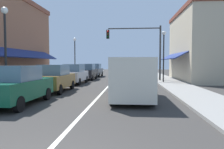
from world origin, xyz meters
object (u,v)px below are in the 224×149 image
Objects in this scene: parked_car_far_left at (87,72)px; street_lamp_left_far at (75,51)px; traffic_signal_mast_arm at (141,43)px; parked_car_nearest_left at (17,85)px; van_in_lane at (132,77)px; parked_car_distant_left at (95,70)px; street_lamp_right_mid at (164,48)px; street_lamp_left_near at (5,37)px; parked_car_third_left at (74,74)px; parked_car_second_left at (54,78)px.

street_lamp_left_far reaches higher than parked_car_far_left.
traffic_signal_mast_arm is at bearing -28.12° from street_lamp_left_far.
van_in_lane reaches higher than parked_car_nearest_left.
van_in_lane is at bearing -73.38° from parked_car_distant_left.
van_in_lane is at bearing -108.15° from street_lamp_right_mid.
traffic_signal_mast_arm is 2.92m from street_lamp_right_mid.
traffic_signal_mast_arm is (5.89, -1.51, 3.02)m from parked_car_far_left.
parked_car_far_left is 13.08m from street_lamp_left_near.
parked_car_third_left is 0.73× the size of traffic_signal_mast_arm.
parked_car_far_left is at bearing -88.73° from parked_car_distant_left.
parked_car_second_left is 10.92m from traffic_signal_mast_arm.
parked_car_third_left is 8.22m from street_lamp_left_far.
parked_car_second_left and parked_car_third_left have the same top height.
traffic_signal_mast_arm is at bearing 54.95° from parked_car_second_left.
parked_car_far_left is at bearing 88.68° from parked_car_third_left.
parked_car_far_left and parked_car_distant_left have the same top height.
parked_car_far_left is 0.79× the size of van_in_lane.
van_in_lane is 9.78m from street_lamp_right_mid.
traffic_signal_mast_arm reaches higher than street_lamp_right_mid.
parked_car_third_left is 9.96m from parked_car_distant_left.
traffic_signal_mast_arm reaches higher than street_lamp_left_near.
traffic_signal_mast_arm is at bearing 55.41° from street_lamp_left_near.
street_lamp_right_mid is (7.86, -8.68, 2.35)m from parked_car_distant_left.
van_in_lane reaches higher than parked_car_third_left.
parked_car_nearest_left is 17.61m from street_lamp_left_far.
parked_car_third_left is 1.01× the size of parked_car_far_left.
parked_car_nearest_left is 14.73m from traffic_signal_mast_arm.
parked_car_third_left is at bearing 123.43° from van_in_lane.
street_lamp_left_far is at bearing 114.64° from van_in_lane.
traffic_signal_mast_arm reaches higher than van_in_lane.
parked_car_distant_left is at bearing 105.63° from van_in_lane.
parked_car_far_left is 13.56m from van_in_lane.
street_lamp_right_mid is (8.09, 11.00, 2.35)m from parked_car_nearest_left.
street_lamp_left_near is (-6.73, -0.08, 2.11)m from van_in_lane.
traffic_signal_mast_arm is at bearing 133.70° from street_lamp_right_mid.
traffic_signal_mast_arm is 1.14× the size of street_lamp_left_far.
parked_car_distant_left is at bearing 89.90° from parked_car_far_left.
traffic_signal_mast_arm reaches higher than parked_car_second_left.
parked_car_nearest_left is at bearing -115.12° from traffic_signal_mast_arm.
parked_car_nearest_left is 0.79× the size of van_in_lane.
street_lamp_left_near is (-1.70, -2.64, 2.38)m from parked_car_second_left.
parked_car_distant_left is at bearing 90.01° from parked_car_third_left.
street_lamp_left_far is (-9.97, 6.33, 0.10)m from street_lamp_right_mid.
parked_car_second_left is at bearing 153.31° from van_in_lane.
parked_car_third_left is 0.83× the size of street_lamp_left_far.
traffic_signal_mast_arm reaches higher than parked_car_far_left.
parked_car_second_left is 0.85× the size of street_lamp_right_mid.
street_lamp_right_mid is at bearing 54.43° from parked_car_nearest_left.
parked_car_nearest_left is at bearing -91.05° from parked_car_far_left.
street_lamp_left_near reaches higher than parked_car_distant_left.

